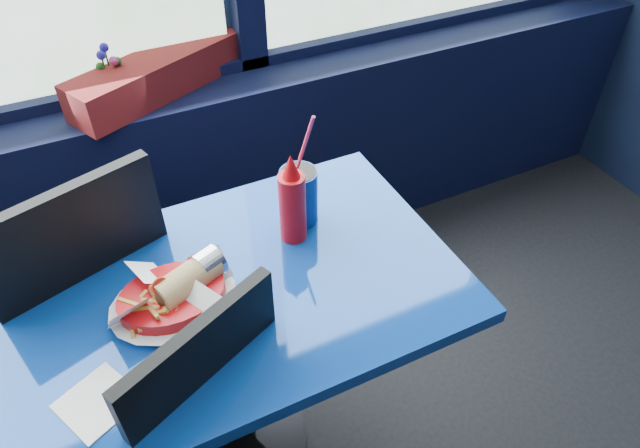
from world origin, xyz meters
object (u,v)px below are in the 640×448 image
at_px(near_table, 218,340).
at_px(ketchup_bottle, 292,202).
at_px(chair_near_back, 112,281).
at_px(food_basket, 174,295).
at_px(soda_cup, 299,195).
at_px(planter_box, 159,74).
at_px(flower_vase, 115,86).

relative_size(near_table, ketchup_bottle, 4.67).
height_order(chair_near_back, food_basket, chair_near_back).
relative_size(ketchup_bottle, soda_cup, 0.77).
bearing_deg(planter_box, near_table, -123.31).
bearing_deg(soda_cup, flower_vase, 113.55).
bearing_deg(flower_vase, planter_box, 5.29).
xyz_separation_m(chair_near_back, soda_cup, (0.51, -0.17, 0.26)).
bearing_deg(ketchup_bottle, flower_vase, 109.43).
relative_size(flower_vase, ketchup_bottle, 0.79).
height_order(flower_vase, soda_cup, soda_cup).
bearing_deg(food_basket, near_table, 2.59).
relative_size(near_table, chair_near_back, 1.20).
distance_m(ketchup_bottle, soda_cup, 0.08).
relative_size(food_basket, ketchup_bottle, 1.05).
relative_size(near_table, flower_vase, 5.93).
height_order(planter_box, soda_cup, soda_cup).
xyz_separation_m(flower_vase, food_basket, (-0.06, -0.88, -0.08)).
height_order(chair_near_back, planter_box, chair_near_back).
height_order(planter_box, food_basket, planter_box).
xyz_separation_m(near_table, ketchup_bottle, (0.26, 0.09, 0.30)).
bearing_deg(ketchup_bottle, food_basket, -164.66).
distance_m(near_table, soda_cup, 0.43).
bearing_deg(chair_near_back, flower_vase, -125.94).
height_order(planter_box, flower_vase, flower_vase).
bearing_deg(flower_vase, soda_cup, -66.45).
bearing_deg(flower_vase, chair_near_back, -108.17).
distance_m(chair_near_back, soda_cup, 0.59).
bearing_deg(near_table, food_basket, 179.67).
bearing_deg(ketchup_bottle, soda_cup, 52.09).
relative_size(flower_vase, soda_cup, 0.61).
height_order(ketchup_bottle, soda_cup, soda_cup).
bearing_deg(food_basket, flower_vase, 89.17).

